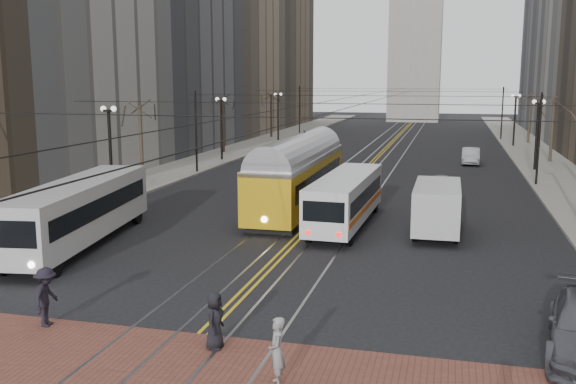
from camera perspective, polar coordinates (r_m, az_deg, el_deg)
The scene contains 19 objects.
ground at distance 20.60m, azimuth -6.52°, elevation -11.42°, with size 260.00×260.00×0.00m, color black.
sidewalk_left at distance 67.02m, azimuth -4.88°, elevation 3.59°, with size 5.00×140.00×0.15m, color gray.
sidewalk_right at distance 63.84m, azimuth 21.51°, elevation 2.61°, with size 5.00×140.00×0.15m, color gray.
crosswalk_band at distance 17.24m, azimuth -11.42°, elevation -15.98°, with size 25.00×6.00×0.01m, color brown.
streetcar_rails at distance 63.72m, azimuth 7.99°, elevation 3.14°, with size 4.80×130.00×0.02m, color gray.
centre_lines at distance 63.72m, azimuth 7.99°, elevation 3.14°, with size 0.42×130.00×0.01m, color gold.
building_left_far at distance 109.55m, azimuth -3.12°, elevation 16.53°, with size 16.00×20.00×40.00m, color brown.
lamp_posts at distance 47.39m, azimuth 5.86°, elevation 4.25°, with size 27.60×57.20×5.60m.
street_trees at distance 53.80m, azimuth 6.89°, elevation 4.91°, with size 31.68×53.28×5.60m.
trolley_wires at distance 53.31m, azimuth 6.86°, elevation 5.91°, with size 25.96×120.00×6.60m.
transit_bus at distance 30.58m, azimuth -18.12°, elevation -1.89°, with size 2.44×11.73×2.93m, color #BBBBBB.
streetcar at distance 37.27m, azimuth 0.94°, elevation 1.00°, with size 2.64×14.22×3.35m, color gold.
rear_bus at distance 33.12m, azimuth 5.15°, elevation -0.80°, with size 2.20×10.13×2.64m, color silver.
cargo_van at distance 32.02m, azimuth 13.09°, elevation -1.55°, with size 2.16×5.60×2.48m, color #BBBBBB.
sedan_grey at distance 42.31m, azimuth 13.24°, elevation 0.52°, with size 1.73×4.30×1.46m, color #43474B.
sedan_silver at distance 59.84m, azimuth 15.94°, elevation 3.09°, with size 1.51×4.34×1.43m, color #9C9FA4.
pedestrian_a at distance 18.46m, azimuth -6.54°, elevation -11.26°, with size 0.80×0.52×1.64m, color black.
pedestrian_b at distance 16.28m, azimuth -0.99°, elevation -13.98°, with size 0.64×0.42×1.75m, color gray.
pedestrian_d at distance 21.20m, azimuth -20.71°, elevation -8.71°, with size 1.19×0.69×1.85m, color black.
Camera 1 is at (6.94, -17.89, 7.50)m, focal length 40.00 mm.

